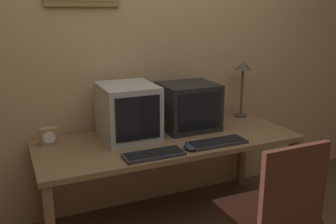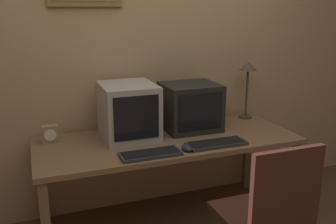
{
  "view_description": "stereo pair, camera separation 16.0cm",
  "coord_description": "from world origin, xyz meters",
  "px_view_note": "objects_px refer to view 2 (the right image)",
  "views": [
    {
      "loc": [
        -1.06,
        -1.39,
        1.62
      ],
      "look_at": [
        0.0,
        0.97,
        0.9
      ],
      "focal_mm": 40.0,
      "sensor_mm": 36.0,
      "label": 1
    },
    {
      "loc": [
        -0.91,
        -1.45,
        1.62
      ],
      "look_at": [
        0.0,
        0.97,
        0.9
      ],
      "focal_mm": 40.0,
      "sensor_mm": 36.0,
      "label": 2
    }
  ],
  "objects_px": {
    "keyboard_main": "(151,154)",
    "mouse_near_keyboard": "(187,148)",
    "desk_lamp": "(248,74)",
    "keyboard_side": "(216,143)",
    "monitor_right": "(190,107)",
    "desk_clock": "(50,134)",
    "monitor_left": "(128,111)"
  },
  "relations": [
    {
      "from": "keyboard_main",
      "to": "mouse_near_keyboard",
      "type": "distance_m",
      "value": 0.26
    },
    {
      "from": "monitor_right",
      "to": "keyboard_side",
      "type": "xyz_separation_m",
      "value": [
        0.02,
        -0.4,
        -0.17
      ]
    },
    {
      "from": "monitor_left",
      "to": "mouse_near_keyboard",
      "type": "distance_m",
      "value": 0.53
    },
    {
      "from": "keyboard_side",
      "to": "desk_lamp",
      "type": "distance_m",
      "value": 0.84
    },
    {
      "from": "monitor_right",
      "to": "desk_lamp",
      "type": "relative_size",
      "value": 0.87
    },
    {
      "from": "monitor_right",
      "to": "mouse_near_keyboard",
      "type": "height_order",
      "value": "monitor_right"
    },
    {
      "from": "monitor_left",
      "to": "keyboard_main",
      "type": "relative_size",
      "value": 1.11
    },
    {
      "from": "keyboard_main",
      "to": "mouse_near_keyboard",
      "type": "height_order",
      "value": "mouse_near_keyboard"
    },
    {
      "from": "desk_lamp",
      "to": "desk_clock",
      "type": "bearing_deg",
      "value": -178.27
    },
    {
      "from": "keyboard_side",
      "to": "desk_lamp",
      "type": "relative_size",
      "value": 0.88
    },
    {
      "from": "keyboard_main",
      "to": "desk_lamp",
      "type": "relative_size",
      "value": 0.83
    },
    {
      "from": "keyboard_side",
      "to": "desk_lamp",
      "type": "height_order",
      "value": "desk_lamp"
    },
    {
      "from": "keyboard_side",
      "to": "mouse_near_keyboard",
      "type": "height_order",
      "value": "mouse_near_keyboard"
    },
    {
      "from": "monitor_right",
      "to": "mouse_near_keyboard",
      "type": "distance_m",
      "value": 0.5
    },
    {
      "from": "keyboard_main",
      "to": "desk_clock",
      "type": "xyz_separation_m",
      "value": [
        -0.59,
        0.49,
        0.05
      ]
    },
    {
      "from": "desk_clock",
      "to": "desk_lamp",
      "type": "bearing_deg",
      "value": 1.73
    },
    {
      "from": "keyboard_side",
      "to": "desk_lamp",
      "type": "bearing_deg",
      "value": 43.05
    },
    {
      "from": "monitor_left",
      "to": "monitor_right",
      "type": "bearing_deg",
      "value": 3.0
    },
    {
      "from": "monitor_right",
      "to": "desk_lamp",
      "type": "height_order",
      "value": "desk_lamp"
    },
    {
      "from": "monitor_left",
      "to": "keyboard_main",
      "type": "xyz_separation_m",
      "value": [
        0.04,
        -0.4,
        -0.19
      ]
    },
    {
      "from": "monitor_left",
      "to": "desk_clock",
      "type": "bearing_deg",
      "value": 170.63
    },
    {
      "from": "keyboard_main",
      "to": "mouse_near_keyboard",
      "type": "xyz_separation_m",
      "value": [
        0.26,
        0.0,
        0.01
      ]
    },
    {
      "from": "keyboard_side",
      "to": "mouse_near_keyboard",
      "type": "xyz_separation_m",
      "value": [
        -0.23,
        -0.02,
        0.01
      ]
    },
    {
      "from": "mouse_near_keyboard",
      "to": "desk_lamp",
      "type": "relative_size",
      "value": 0.23
    },
    {
      "from": "keyboard_side",
      "to": "desk_clock",
      "type": "relative_size",
      "value": 3.44
    },
    {
      "from": "desk_clock",
      "to": "keyboard_main",
      "type": "bearing_deg",
      "value": -40.0
    },
    {
      "from": "desk_clock",
      "to": "keyboard_side",
      "type": "bearing_deg",
      "value": -23.59
    },
    {
      "from": "keyboard_main",
      "to": "mouse_near_keyboard",
      "type": "bearing_deg",
      "value": 0.44
    },
    {
      "from": "monitor_right",
      "to": "desk_clock",
      "type": "bearing_deg",
      "value": 176.49
    },
    {
      "from": "keyboard_main",
      "to": "desk_lamp",
      "type": "bearing_deg",
      "value": 27.47
    },
    {
      "from": "keyboard_side",
      "to": "desk_clock",
      "type": "height_order",
      "value": "desk_clock"
    },
    {
      "from": "mouse_near_keyboard",
      "to": "monitor_left",
      "type": "bearing_deg",
      "value": 126.2
    }
  ]
}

